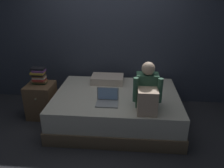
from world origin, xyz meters
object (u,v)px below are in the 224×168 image
person_sitting (147,92)px  nightstand (42,100)px  laptop (107,100)px  pillow (107,79)px  book_stack (39,76)px  bed (116,108)px

person_sitting → nightstand: bearing=163.3°
laptop → pillow: laptop is taller
pillow → laptop: bearing=-84.1°
pillow → book_stack: bearing=-164.0°
pillow → book_stack: (-1.11, -0.32, 0.15)m
bed → person_sitting: bearing=-44.5°
bed → book_stack: (-1.31, 0.13, 0.47)m
laptop → person_sitting: bearing=-10.9°
nightstand → book_stack: 0.44m
laptop → book_stack: book_stack is taller
person_sitting → laptop: size_ratio=2.05×
person_sitting → laptop: person_sitting is taller
person_sitting → book_stack: size_ratio=2.36×
bed → person_sitting: 0.80m
bed → nightstand: size_ratio=3.40×
nightstand → person_sitting: 1.88m
nightstand → laptop: laptop is taller
laptop → nightstand: bearing=160.6°
bed → nightstand: 1.30m
nightstand → person_sitting: size_ratio=0.90×
bed → pillow: size_ratio=3.57×
book_stack → bed: bearing=-5.7°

